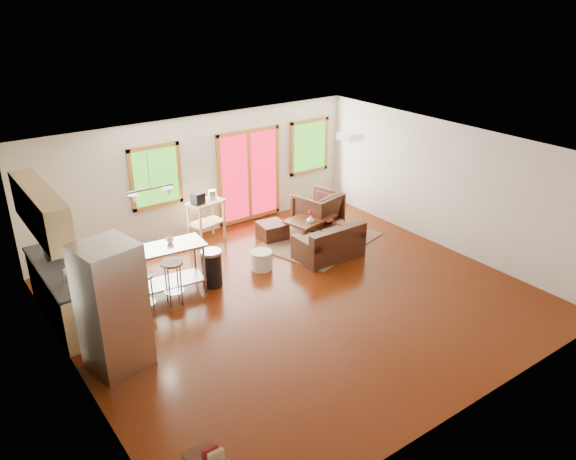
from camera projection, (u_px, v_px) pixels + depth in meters
floor at (298, 299)px, 9.84m from camera, size 7.50×7.00×0.02m
ceiling at (299, 154)px, 8.78m from camera, size 7.50×7.00×0.02m
back_wall at (200, 176)px, 11.91m from camera, size 7.50×0.02×2.60m
left_wall at (67, 299)px, 7.30m from camera, size 0.02×7.00×2.60m
right_wall at (448, 186)px, 11.32m from camera, size 0.02×7.00×2.60m
front_wall at (474, 327)px, 6.70m from camera, size 7.50×0.02×2.60m
window_left at (156, 177)px, 11.26m from camera, size 1.10×0.05×1.30m
french_doors at (249, 175)px, 12.60m from camera, size 1.60×0.05×2.10m
window_right at (309, 146)px, 13.35m from camera, size 1.10×0.05×1.30m
rug at (320, 240)px, 12.01m from camera, size 2.71×2.35×0.02m
loveseat at (330, 245)px, 11.18m from camera, size 1.33×0.76×0.71m
coffee_table at (310, 220)px, 12.09m from camera, size 1.21×0.89×0.44m
armchair at (318, 208)px, 12.53m from camera, size 1.05×1.01×0.91m
ottoman at (272, 231)px, 12.06m from camera, size 0.60×0.60×0.36m
pouf at (262, 260)px, 10.77m from camera, size 0.42×0.42×0.37m
vase at (311, 219)px, 11.83m from camera, size 0.21×0.21×0.29m
book at (324, 215)px, 11.93m from camera, size 0.19×0.04×0.26m
cabinets at (57, 269)px, 8.86m from camera, size 0.64×2.24×2.30m
refrigerator at (113, 307)px, 7.74m from camera, size 0.89×0.88×1.92m
island at (162, 263)px, 9.65m from camera, size 1.54×0.75×0.94m
cup at (170, 239)px, 9.69m from camera, size 0.13×0.11×0.12m
bar_stool_a at (144, 285)px, 9.10m from camera, size 0.39×0.39×0.78m
bar_stool_b at (173, 273)px, 9.44m from camera, size 0.43×0.43×0.80m
trash_can at (212, 268)px, 10.13m from camera, size 0.46×0.46×0.69m
kitchen_cart at (205, 207)px, 11.69m from camera, size 0.83×0.62×1.14m
ceiling_flush at (350, 136)px, 10.11m from camera, size 0.35×0.35×0.12m
pendant_light at (151, 194)px, 9.16m from camera, size 0.80×0.18×0.79m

